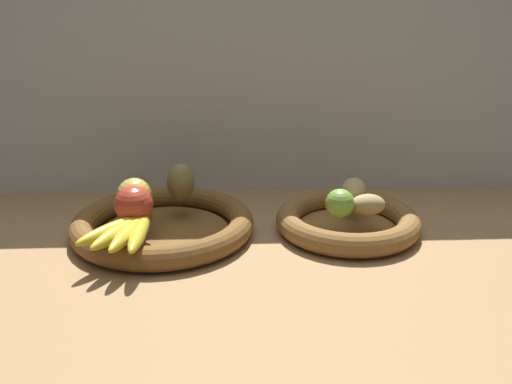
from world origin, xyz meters
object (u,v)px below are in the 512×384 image
at_px(pear_brown, 181,182).
at_px(banana_bunch_front, 126,231).
at_px(apple_golden_left, 135,195).
at_px(potato_small, 368,205).
at_px(fruit_bowl_left, 163,225).
at_px(fruit_bowl_right, 347,221).
at_px(potato_back, 354,190).
at_px(apple_red_front, 134,205).
at_px(lime_near, 340,203).

distance_m(pear_brown, banana_bunch_front, 0.20).
xyz_separation_m(apple_golden_left, potato_small, (0.45, -0.04, -0.01)).
xyz_separation_m(fruit_bowl_left, fruit_bowl_right, (0.36, 0.00, 0.00)).
bearing_deg(potato_back, apple_red_front, -168.04).
height_order(fruit_bowl_right, lime_near, lime_near).
relative_size(apple_red_front, pear_brown, 0.92).
bearing_deg(lime_near, banana_bunch_front, -168.60).
distance_m(fruit_bowl_right, apple_golden_left, 0.42).
relative_size(fruit_bowl_left, banana_bunch_front, 2.11).
xyz_separation_m(pear_brown, banana_bunch_front, (-0.08, -0.19, -0.03)).
relative_size(apple_golden_left, potato_back, 0.89).
distance_m(potato_small, lime_near, 0.06).
xyz_separation_m(apple_golden_left, banana_bunch_front, (0.00, -0.12, -0.02)).
bearing_deg(apple_red_front, potato_small, 2.21).
distance_m(apple_golden_left, potato_back, 0.44).
bearing_deg(potato_small, apple_golden_left, 175.25).
bearing_deg(potato_back, lime_near, -118.98).
relative_size(fruit_bowl_left, pear_brown, 4.59).
bearing_deg(banana_bunch_front, lime_near, 11.40).
distance_m(banana_bunch_front, lime_near, 0.40).
xyz_separation_m(apple_red_front, banana_bunch_front, (-0.00, -0.07, -0.02)).
height_order(apple_golden_left, potato_back, apple_golden_left).
bearing_deg(apple_red_front, banana_bunch_front, -93.01).
xyz_separation_m(apple_golden_left, pear_brown, (0.08, 0.06, 0.00)).
relative_size(fruit_bowl_right, potato_small, 4.20).
height_order(fruit_bowl_right, banana_bunch_front, banana_bunch_front).
relative_size(pear_brown, banana_bunch_front, 0.46).
distance_m(fruit_bowl_left, apple_red_front, 0.09).
bearing_deg(banana_bunch_front, pear_brown, 67.00).
relative_size(banana_bunch_front, lime_near, 3.03).
distance_m(apple_red_front, potato_small, 0.44).
bearing_deg(apple_red_front, fruit_bowl_left, 47.09).
bearing_deg(potato_small, pear_brown, 164.36).
height_order(apple_red_front, potato_small, apple_red_front).
distance_m(fruit_bowl_right, apple_red_front, 0.42).
relative_size(apple_golden_left, pear_brown, 0.89).
relative_size(apple_red_front, potato_back, 0.91).
distance_m(fruit_bowl_left, lime_near, 0.35).
distance_m(fruit_bowl_left, potato_small, 0.40).
height_order(fruit_bowl_left, lime_near, lime_near).
bearing_deg(apple_golden_left, pear_brown, 38.09).
relative_size(fruit_bowl_left, lime_near, 6.38).
distance_m(banana_bunch_front, potato_small, 0.45).
bearing_deg(pear_brown, fruit_bowl_right, -12.02).
bearing_deg(lime_near, fruit_bowl_left, 173.67).
height_order(fruit_bowl_right, apple_golden_left, apple_golden_left).
bearing_deg(potato_small, lime_near, -173.33).
distance_m(fruit_bowl_right, potato_small, 0.06).
distance_m(fruit_bowl_right, banana_bunch_front, 0.43).
distance_m(fruit_bowl_left, pear_brown, 0.10).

